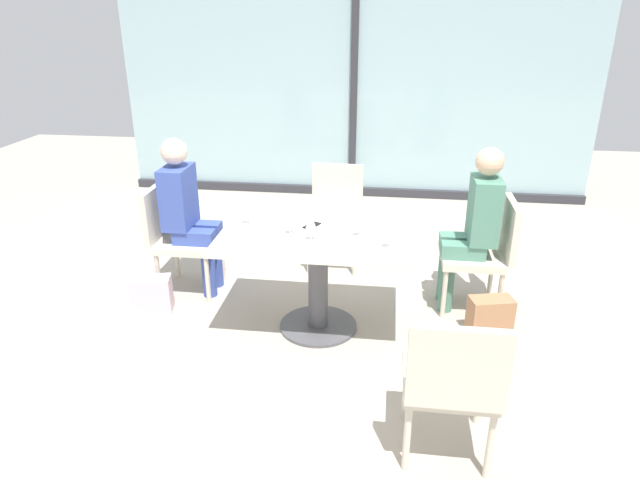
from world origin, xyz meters
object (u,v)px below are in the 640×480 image
(person_far_right, at_px, (474,222))
(cell_phone_on_table, at_px, (312,225))
(chair_far_left, at_px, (176,233))
(chair_far_right, at_px, (486,248))
(coffee_cup, at_px, (285,245))
(chair_front_right, at_px, (452,379))
(chair_near_window, at_px, (336,209))
(wine_glass_1, at_px, (311,222))
(handbag_0, at_px, (490,316))
(wine_glass_4, at_px, (389,229))
(dining_table_main, at_px, (318,260))
(handbag_1, at_px, (151,294))
(person_far_left, at_px, (187,209))
(wine_glass_3, at_px, (245,207))
(wine_glass_2, at_px, (290,216))
(wine_glass_0, at_px, (360,218))

(person_far_right, distance_m, cell_phone_on_table, 1.21)
(person_far_right, bearing_deg, chair_far_left, -180.00)
(chair_far_right, bearing_deg, coffee_cup, -150.88)
(chair_front_right, bearing_deg, chair_near_window, 108.91)
(wine_glass_1, xyz_separation_m, handbag_0, (1.25, 0.18, -0.72))
(chair_near_window, height_order, wine_glass_4, wine_glass_4)
(chair_far_right, distance_m, person_far_right, 0.23)
(cell_phone_on_table, bearing_deg, dining_table_main, -42.40)
(cell_phone_on_table, height_order, handbag_0, cell_phone_on_table)
(chair_near_window, distance_m, handbag_0, 1.69)
(chair_far_right, distance_m, chair_front_right, 1.70)
(cell_phone_on_table, relative_size, handbag_1, 0.48)
(handbag_1, bearing_deg, person_far_right, -3.20)
(person_far_left, bearing_deg, wine_glass_4, -21.80)
(person_far_right, relative_size, wine_glass_3, 6.81)
(chair_near_window, height_order, wine_glass_1, wine_glass_1)
(chair_far_left, bearing_deg, dining_table_main, -21.10)
(chair_front_right, bearing_deg, wine_glass_2, 130.55)
(dining_table_main, bearing_deg, chair_near_window, 90.00)
(chair_near_window, relative_size, coffee_cup, 9.67)
(wine_glass_4, distance_m, handbag_1, 1.93)
(wine_glass_3, relative_size, wine_glass_4, 1.00)
(dining_table_main, bearing_deg, handbag_1, 176.60)
(wine_glass_3, bearing_deg, cell_phone_on_table, 3.39)
(wine_glass_0, height_order, handbag_1, wine_glass_0)
(cell_phone_on_table, bearing_deg, wine_glass_3, -151.66)
(chair_far_right, distance_m, wine_glass_0, 1.10)
(cell_phone_on_table, bearing_deg, person_far_left, -171.66)
(wine_glass_0, distance_m, handbag_1, 1.73)
(wine_glass_0, xyz_separation_m, wine_glass_2, (-0.47, -0.02, 0.00))
(chair_far_right, height_order, wine_glass_0, wine_glass_0)
(chair_front_right, relative_size, coffee_cup, 9.67)
(wine_glass_4, bearing_deg, wine_glass_0, 139.33)
(chair_near_window, relative_size, handbag_1, 2.90)
(chair_near_window, distance_m, coffee_cup, 1.53)
(chair_far_right, relative_size, wine_glass_4, 4.70)
(chair_near_window, distance_m, person_far_right, 1.33)
(chair_far_right, relative_size, cell_phone_on_table, 6.04)
(wine_glass_0, xyz_separation_m, cell_phone_on_table, (-0.34, 0.15, -0.13))
(chair_front_right, relative_size, person_far_left, 0.69)
(wine_glass_3, distance_m, handbag_0, 1.90)
(chair_far_left, bearing_deg, person_far_left, 0.00)
(person_far_right, distance_m, coffee_cup, 1.49)
(coffee_cup, bearing_deg, person_far_left, 140.35)
(wine_glass_1, bearing_deg, dining_table_main, 73.06)
(coffee_cup, relative_size, handbag_0, 0.30)
(wine_glass_0, relative_size, wine_glass_2, 1.00)
(dining_table_main, distance_m, wine_glass_0, 0.42)
(cell_phone_on_table, relative_size, handbag_0, 0.48)
(wine_glass_4, xyz_separation_m, cell_phone_on_table, (-0.55, 0.32, -0.13))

